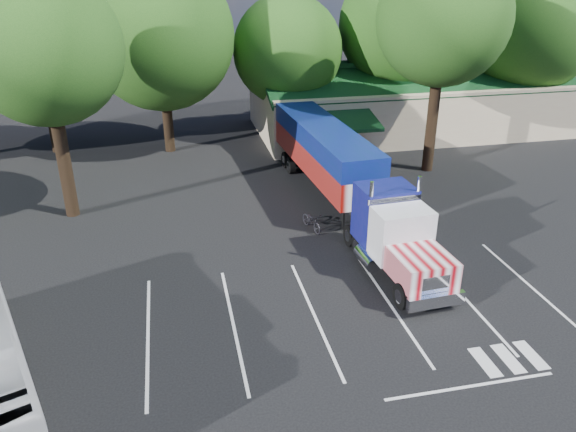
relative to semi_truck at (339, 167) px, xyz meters
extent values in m
plane|color=black|center=(-3.94, -3.88, -2.37)|extent=(120.00, 120.00, 0.00)
cube|color=beige|center=(10.06, 14.12, -0.37)|extent=(24.00, 11.00, 4.00)
cube|color=#113C1C|center=(10.06, 11.72, 2.13)|extent=(24.20, 6.25, 2.10)
cube|color=#113C1C|center=(10.06, 16.52, 2.13)|extent=(24.20, 6.25, 2.10)
cube|color=beige|center=(2.06, 8.42, -0.97)|extent=(5.00, 2.50, 2.80)
cube|color=#113C1C|center=(2.06, 7.12, 0.53)|extent=(5.40, 3.19, 0.80)
cylinder|color=black|center=(-16.94, 13.92, -0.37)|extent=(0.70, 0.70, 4.00)
sphere|color=#164614|center=(-16.94, 13.92, 4.78)|extent=(8.40, 8.40, 8.40)
cylinder|color=black|center=(-8.94, 12.32, -0.22)|extent=(0.70, 0.70, 4.30)
sphere|color=#164614|center=(-8.94, 12.32, 5.68)|extent=(10.00, 10.00, 10.00)
cylinder|color=black|center=(0.06, 13.62, -0.57)|extent=(0.70, 0.70, 3.60)
sphere|color=#164614|center=(0.06, 13.62, 4.23)|extent=(8.00, 8.00, 8.00)
cylinder|color=black|center=(9.06, 14.12, -0.12)|extent=(0.70, 0.70, 4.50)
sphere|color=#164614|center=(9.06, 14.12, 5.73)|extent=(9.60, 9.60, 9.60)
cylinder|color=black|center=(19.06, 12.92, -0.42)|extent=(0.70, 0.70, 3.90)
sphere|color=#164614|center=(19.06, 12.92, 5.43)|extent=(10.40, 10.40, 10.40)
cylinder|color=black|center=(-14.44, 2.12, 0.63)|extent=(0.70, 0.70, 6.00)
sphere|color=#164614|center=(-14.44, 2.12, 6.48)|extent=(7.60, 7.60, 7.60)
cylinder|color=black|center=(7.56, 4.62, 0.88)|extent=(0.70, 0.70, 6.50)
sphere|color=#164614|center=(7.56, 4.62, 7.13)|extent=(8.00, 8.00, 8.00)
cube|color=black|center=(0.46, -7.20, -1.64)|extent=(1.41, 6.87, 0.24)
cube|color=white|center=(0.69, -10.85, -1.74)|extent=(2.45, 0.40, 0.54)
cube|color=white|center=(0.68, -10.66, -1.15)|extent=(1.18, 0.19, 0.88)
cube|color=white|center=(0.61, -9.54, -0.96)|extent=(2.39, 2.48, 1.12)
cube|color=silver|center=(0.48, -7.59, -0.37)|extent=(2.53, 1.71, 2.24)
cube|color=black|center=(0.52, -8.22, 0.12)|extent=(2.24, 0.22, 0.98)
cube|color=white|center=(0.43, -6.76, 0.90)|extent=(2.54, 0.26, 0.24)
cube|color=#0D135C|center=(0.37, -5.84, -0.18)|extent=(2.56, 2.10, 2.63)
cylinder|color=white|center=(-0.69, -6.79, 0.16)|extent=(0.19, 0.19, 3.32)
cylinder|color=white|center=(1.55, -6.64, 0.16)|extent=(0.19, 0.19, 3.32)
cylinder|color=white|center=(-0.86, -7.19, -1.64)|extent=(0.74, 1.60, 0.64)
cylinder|color=white|center=(1.77, -7.02, -1.64)|extent=(0.74, 1.60, 0.64)
cube|color=white|center=(-0.17, 2.63, -0.27)|extent=(3.32, 12.62, 1.46)
cube|color=navy|center=(-0.17, 2.63, 1.04)|extent=(3.32, 12.62, 1.17)
cube|color=black|center=(-0.43, 6.72, -1.54)|extent=(1.38, 3.48, 0.34)
cube|color=black|center=(-0.51, -2.67, -1.69)|extent=(0.12, 0.12, 1.37)
cube|color=black|center=(0.85, -2.58, -1.69)|extent=(0.12, 0.12, 1.37)
cube|color=white|center=(-0.57, 8.95, -1.93)|extent=(2.34, 0.27, 0.12)
cylinder|color=black|center=(-0.38, -10.09, -1.84)|extent=(0.41, 1.09, 1.07)
cylinder|color=black|center=(1.66, -9.96, -1.84)|extent=(0.41, 1.09, 1.07)
cylinder|color=black|center=(-0.67, -5.61, -1.84)|extent=(0.41, 1.09, 1.07)
cylinder|color=black|center=(1.37, -5.48, -1.84)|extent=(0.41, 1.09, 1.07)
cylinder|color=black|center=(-0.74, -4.54, -1.84)|extent=(0.41, 1.09, 1.07)
cylinder|color=black|center=(1.31, -4.41, -1.84)|extent=(0.41, 1.09, 1.07)
cylinder|color=black|center=(-1.40, 5.87, -1.84)|extent=(0.41, 1.09, 1.07)
cylinder|color=black|center=(0.64, 6.00, -1.84)|extent=(0.41, 1.09, 1.07)
cylinder|color=black|center=(-1.47, 7.04, -1.84)|extent=(0.41, 1.09, 1.07)
cylinder|color=black|center=(0.57, 7.17, -1.84)|extent=(0.41, 1.09, 1.07)
imported|color=black|center=(0.56, -3.88, -1.60)|extent=(0.53, 0.65, 1.54)
imported|color=black|center=(-2.14, -2.44, -1.89)|extent=(1.06, 1.94, 0.97)
imported|color=#939599|center=(1.06, 10.12, -1.74)|extent=(4.05, 2.31, 1.26)
camera|label=1|loc=(-8.86, -27.64, 10.47)|focal=35.00mm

